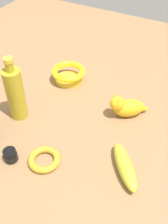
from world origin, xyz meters
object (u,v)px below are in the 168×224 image
Objects in this scene: bangle at (44,160)px; bottle_tall at (15,93)px; cat_figurine at (126,107)px; nail_polish_jar at (10,155)px; banana at (125,166)px; bowl at (69,73)px.

bangle is 0.42× the size of bottle_tall.
cat_figurine reaches higher than nail_polish_jar.
bottle_tall is at bearing -149.33° from nail_polish_jar.
nail_polish_jar is at bearing 30.67° from bottle_tall.
cat_figurine is (-0.33, 0.15, 0.03)m from bangle.
nail_polish_jar reaches higher than bangle.
bottle_tall is 0.45m from banana.
bowl is 0.29m from bottle_tall.
bottle_tall is at bearing -61.65° from cat_figurine.
nail_polish_jar is (0.37, -0.24, -0.02)m from cat_figurine.
cat_figurine is at bearing 162.06° from banana.
bangle is 0.79× the size of cat_figurine.
nail_polish_jar is (0.46, 0.06, -0.02)m from bowl.
bottle_tall is 0.23m from nail_polish_jar.
cat_figurine is 2.92× the size of nail_polish_jar.
bowl is 1.39× the size of bangle.
banana is (0.33, 0.39, -0.01)m from bowl.
bangle is at bearing 20.56° from bowl.
cat_figurine is at bearing 73.50° from bowl.
banana is (0.24, 0.09, -0.02)m from cat_figurine.
bangle is at bearing 56.42° from bottle_tall.
cat_figurine is 0.26m from banana.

